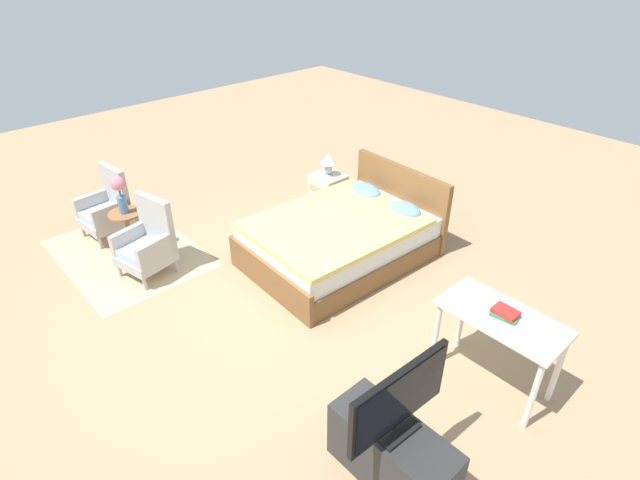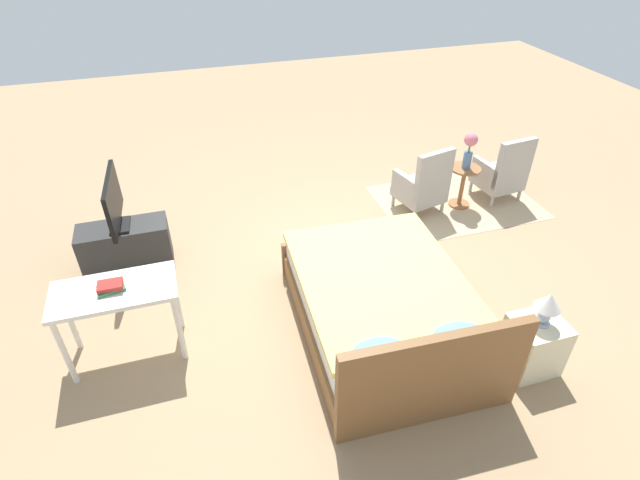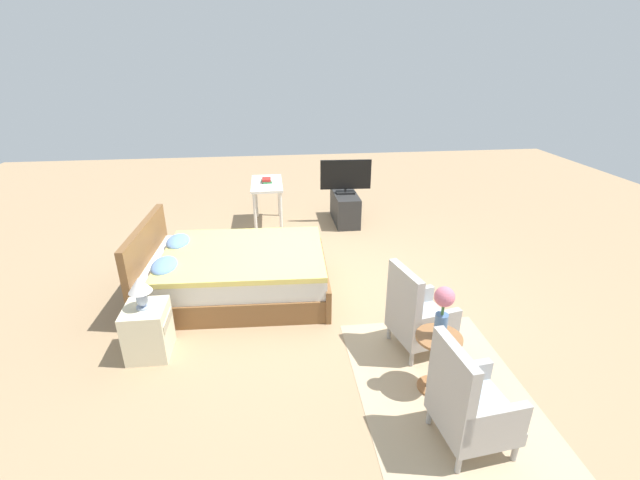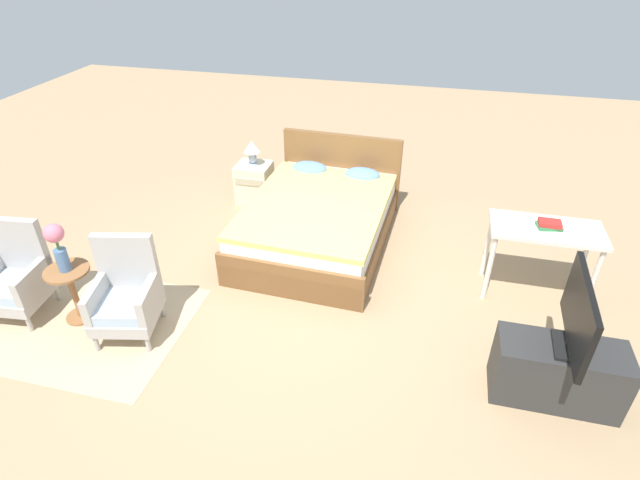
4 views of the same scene
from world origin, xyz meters
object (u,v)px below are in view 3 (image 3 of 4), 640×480
tv_flatscreen (346,176)px  vanity_desk (267,189)px  bed (234,272)px  table_lamp (140,288)px  tv_stand (345,207)px  nightstand (148,331)px  armchair_by_window_right (417,316)px  side_table (437,356)px  flower_vase (443,307)px  armchair_by_window_left (469,404)px  book_stack (266,180)px

tv_flatscreen → vanity_desk: 1.38m
bed → table_lamp: 1.41m
table_lamp → tv_stand: bearing=-36.9°
bed → nightstand: size_ratio=4.25×
armchair_by_window_right → tv_flatscreen: size_ratio=1.04×
bed → armchair_by_window_right: 2.32m
table_lamp → tv_flatscreen: 4.31m
side_table → flower_vase: (0.00, 0.00, 0.50)m
armchair_by_window_left → armchair_by_window_right: bearing=-0.1°
flower_vase → tv_stand: 4.31m
armchair_by_window_right → tv_flatscreen: tv_flatscreen is taller
bed → armchair_by_window_left: 3.15m
armchair_by_window_right → tv_flatscreen: 3.72m
armchair_by_window_left → flower_vase: (0.60, 0.02, 0.48)m
armchair_by_window_left → book_stack: armchair_by_window_left is taller
tv_flatscreen → book_stack: tv_flatscreen is taller
armchair_by_window_left → armchair_by_window_right: (1.18, -0.00, 0.00)m
armchair_by_window_left → nightstand: bearing=61.9°
nightstand → tv_stand: bearing=-36.9°
armchair_by_window_left → flower_vase: size_ratio=1.93×
side_table → table_lamp: (0.82, 2.65, 0.39)m
tv_stand → tv_flatscreen: (0.00, -0.00, 0.58)m
flower_vase → vanity_desk: bearing=18.7°
nightstand → book_stack: (3.44, -1.21, 0.55)m
side_table → armchair_by_window_left: bearing=-178.5°
book_stack → table_lamp: bearing=160.6°
armchair_by_window_right → side_table: (-0.58, 0.02, -0.03)m
flower_vase → book_stack: bearing=18.6°
flower_vase → table_lamp: size_ratio=1.45×
nightstand → tv_flatscreen: 4.34m
side_table → vanity_desk: 4.50m
nightstand → vanity_desk: 3.66m
armchair_by_window_left → armchair_by_window_right: same height
armchair_by_window_right → flower_vase: flower_vase is taller
book_stack → tv_flatscreen: bearing=-89.7°
bed → armchair_by_window_right: bed is taller
armchair_by_window_right → armchair_by_window_left: bearing=179.9°
side_table → vanity_desk: (4.25, 1.43, 0.30)m
side_table → bed: bearing=44.4°
book_stack → side_table: bearing=-161.4°
table_lamp → tv_flatscreen: (3.44, -2.58, 0.10)m
flower_vase → table_lamp: bearing=72.7°
armchair_by_window_left → book_stack: bearing=16.6°
nightstand → tv_stand: 4.30m
armchair_by_window_left → nightstand: size_ratio=1.73×
bed → nightstand: bed is taller
side_table → tv_stand: size_ratio=0.59×
vanity_desk → flower_vase: bearing=-161.3°
bed → flower_vase: 2.74m
table_lamp → vanity_desk: bearing=-19.5°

